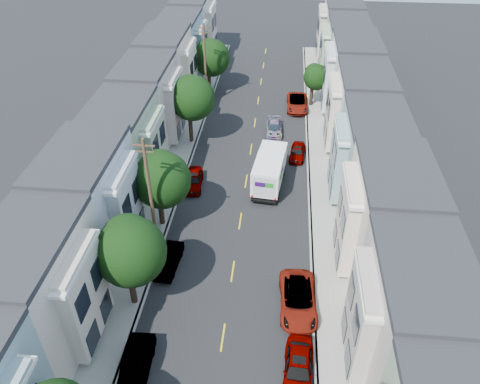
% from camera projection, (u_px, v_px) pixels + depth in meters
% --- Properties ---
extents(ground, '(160.00, 160.00, 0.00)m').
position_uv_depth(ground, '(233.00, 271.00, 35.68)').
color(ground, black).
rests_on(ground, ground).
extents(road_slab, '(12.00, 70.00, 0.02)m').
position_uv_depth(road_slab, '(249.00, 164.00, 47.68)').
color(road_slab, black).
rests_on(road_slab, ground).
extents(curb_left, '(0.30, 70.00, 0.15)m').
position_uv_depth(curb_left, '(190.00, 161.00, 48.10)').
color(curb_left, gray).
rests_on(curb_left, ground).
extents(curb_right, '(0.30, 70.00, 0.15)m').
position_uv_depth(curb_right, '(308.00, 167.00, 47.17)').
color(curb_right, gray).
rests_on(curb_right, ground).
extents(sidewalk_left, '(2.60, 70.00, 0.15)m').
position_uv_depth(sidewalk_left, '(178.00, 160.00, 48.21)').
color(sidewalk_left, gray).
rests_on(sidewalk_left, ground).
extents(sidewalk_right, '(2.60, 70.00, 0.15)m').
position_uv_depth(sidewalk_right, '(321.00, 168.00, 47.07)').
color(sidewalk_right, gray).
rests_on(sidewalk_right, ground).
extents(centerline, '(0.12, 70.00, 0.01)m').
position_uv_depth(centerline, '(249.00, 165.00, 47.68)').
color(centerline, gold).
rests_on(centerline, ground).
extents(townhouse_row_left, '(5.00, 70.00, 8.50)m').
position_uv_depth(townhouse_row_left, '(142.00, 159.00, 48.54)').
color(townhouse_row_left, '#89A4A5').
rests_on(townhouse_row_left, ground).
extents(townhouse_row_right, '(5.00, 70.00, 8.50)m').
position_uv_depth(townhouse_row_right, '(359.00, 170.00, 46.82)').
color(townhouse_row_right, '#89A4A5').
rests_on(townhouse_row_right, ground).
extents(tree_b, '(4.70, 4.70, 7.33)m').
position_uv_depth(tree_b, '(129.00, 252.00, 30.29)').
color(tree_b, black).
rests_on(tree_b, ground).
extents(tree_c, '(4.70, 4.70, 6.98)m').
position_uv_depth(tree_c, '(161.00, 180.00, 37.41)').
color(tree_c, black).
rests_on(tree_c, ground).
extents(tree_d, '(4.70, 4.70, 7.57)m').
position_uv_depth(tree_d, '(192.00, 98.00, 48.22)').
color(tree_d, black).
rests_on(tree_d, ground).
extents(tree_e, '(4.70, 4.70, 6.90)m').
position_uv_depth(tree_e, '(211.00, 58.00, 59.27)').
color(tree_e, black).
rests_on(tree_e, ground).
extents(tree_far_r, '(3.10, 3.10, 5.30)m').
position_uv_depth(tree_far_r, '(316.00, 78.00, 56.29)').
color(tree_far_r, black).
rests_on(tree_far_r, ground).
extents(utility_pole_near, '(1.60, 0.26, 10.00)m').
position_uv_depth(utility_pole_near, '(151.00, 197.00, 34.70)').
color(utility_pole_near, '#42301E').
rests_on(utility_pole_near, ground).
extents(utility_pole_far, '(1.60, 0.26, 10.00)m').
position_uv_depth(utility_pole_far, '(205.00, 66.00, 55.51)').
color(utility_pole_far, '#42301E').
rests_on(utility_pole_far, ground).
extents(fedex_truck, '(2.52, 6.54, 3.14)m').
position_uv_depth(fedex_truck, '(269.00, 169.00, 43.80)').
color(fedex_truck, white).
rests_on(fedex_truck, ground).
extents(lead_sedan, '(1.90, 4.16, 1.23)m').
position_uv_depth(lead_sedan, '(274.00, 128.00, 52.58)').
color(lead_sedan, black).
rests_on(lead_sedan, ground).
extents(parked_left_b, '(1.76, 4.51, 1.48)m').
position_uv_depth(parked_left_b, '(136.00, 366.00, 28.33)').
color(parked_left_b, black).
rests_on(parked_left_b, ground).
extents(parked_left_c, '(1.63, 3.97, 1.30)m').
position_uv_depth(parked_left_c, '(169.00, 260.00, 35.72)').
color(parked_left_c, '#999EAE').
rests_on(parked_left_c, ground).
extents(parked_left_d, '(1.97, 4.39, 1.38)m').
position_uv_depth(parked_left_d, '(194.00, 180.00, 44.25)').
color(parked_left_d, black).
rests_on(parked_left_d, ground).
extents(parked_right_a, '(2.10, 4.84, 1.54)m').
position_uv_depth(parked_right_a, '(298.00, 368.00, 28.21)').
color(parked_right_a, '#4F555D').
rests_on(parked_right_a, ground).
extents(parked_right_b, '(2.77, 5.56, 1.51)m').
position_uv_depth(parked_right_b, '(298.00, 300.00, 32.48)').
color(parked_right_b, silver).
rests_on(parked_right_b, ground).
extents(parked_right_c, '(1.88, 4.01, 1.26)m').
position_uv_depth(parked_right_c, '(297.00, 152.00, 48.43)').
color(parked_right_c, black).
rests_on(parked_right_c, ground).
extents(parked_right_d, '(2.61, 5.41, 1.48)m').
position_uv_depth(parked_right_d, '(297.00, 103.00, 57.41)').
color(parked_right_d, '#10133F').
rests_on(parked_right_d, ground).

